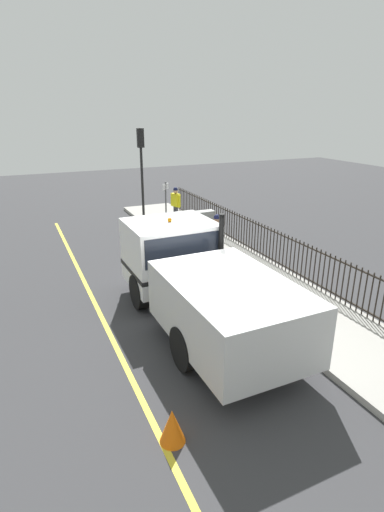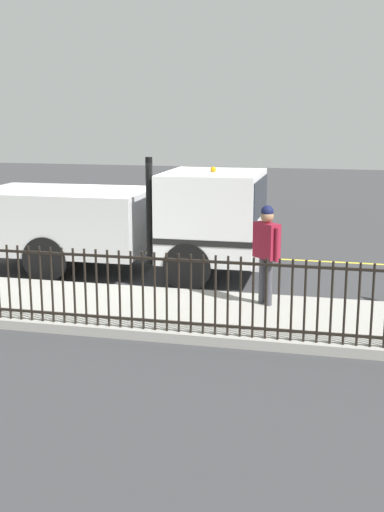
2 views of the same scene
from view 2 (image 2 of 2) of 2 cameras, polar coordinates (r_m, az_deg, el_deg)
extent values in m
plane|color=#38383A|center=(14.47, -5.96, -1.49)|extent=(56.99, 56.99, 0.00)
cube|color=#A3A099|center=(11.95, -10.39, -4.25)|extent=(2.58, 25.91, 0.15)
cube|color=yellow|center=(16.49, -3.45, 0.29)|extent=(0.12, 23.32, 0.01)
cube|color=white|center=(13.73, 1.84, 3.64)|extent=(2.36, 2.00, 1.78)
cube|color=black|center=(13.67, 1.85, 5.26)|extent=(2.18, 2.04, 0.78)
cube|color=silver|center=(14.74, -10.96, 3.13)|extent=(2.39, 3.72, 1.32)
cube|color=silver|center=(13.70, 6.19, 0.42)|extent=(2.22, 0.23, 0.36)
cube|color=black|center=(13.79, 1.83, 2.03)|extent=(2.38, 2.02, 0.12)
cylinder|color=black|center=(14.95, 1.46, 0.91)|extent=(0.31, 0.96, 0.96)
cylinder|color=black|center=(12.95, -0.34, -0.89)|extent=(0.31, 0.96, 0.96)
cylinder|color=black|center=(15.80, -9.36, 1.38)|extent=(0.31, 0.96, 0.96)
cylinder|color=black|center=(13.93, -12.56, -0.25)|extent=(0.31, 0.96, 0.96)
sphere|color=orange|center=(13.61, 1.86, 7.54)|extent=(0.12, 0.12, 0.12)
cylinder|color=black|center=(12.97, -3.72, 3.90)|extent=(0.14, 0.14, 2.13)
cube|color=maroon|center=(11.37, 6.51, 1.35)|extent=(0.50, 0.51, 0.62)
sphere|color=#997051|center=(11.30, 6.56, 3.46)|extent=(0.23, 0.23, 0.23)
sphere|color=#14193F|center=(11.28, 6.57, 3.86)|extent=(0.22, 0.22, 0.22)
cylinder|color=#3F3F47|center=(11.47, 6.70, -2.28)|extent=(0.12, 0.12, 0.83)
cylinder|color=#3F3F47|center=(11.60, 6.14, -2.10)|extent=(0.12, 0.12, 0.83)
cylinder|color=maroon|center=(11.17, 7.42, 0.96)|extent=(0.09, 0.09, 0.59)
cylinder|color=maroon|center=(11.59, 5.63, 1.42)|extent=(0.09, 0.09, 0.59)
cylinder|color=black|center=(11.01, -15.67, -2.20)|extent=(0.04, 0.04, 1.23)
cylinder|color=black|center=(10.92, -14.80, -2.27)|extent=(0.04, 0.04, 1.23)
cylinder|color=black|center=(10.83, -13.91, -2.34)|extent=(0.04, 0.04, 1.23)
cylinder|color=black|center=(10.75, -13.01, -2.41)|extent=(0.04, 0.04, 1.23)
cylinder|color=black|center=(10.67, -12.10, -2.48)|extent=(0.04, 0.04, 1.23)
cylinder|color=black|center=(10.59, -11.17, -2.55)|extent=(0.04, 0.04, 1.23)
cylinder|color=black|center=(10.51, -10.23, -2.62)|extent=(0.04, 0.04, 1.23)
cylinder|color=black|center=(10.44, -9.27, -2.69)|extent=(0.04, 0.04, 1.23)
cylinder|color=black|center=(10.37, -8.30, -2.76)|extent=(0.04, 0.04, 1.23)
cylinder|color=black|center=(10.30, -7.32, -2.83)|extent=(0.04, 0.04, 1.23)
cylinder|color=black|center=(10.24, -6.32, -2.90)|extent=(0.04, 0.04, 1.23)
cylinder|color=black|center=(10.18, -5.31, -2.97)|extent=(0.04, 0.04, 1.23)
cylinder|color=black|center=(10.12, -4.29, -3.04)|extent=(0.04, 0.04, 1.23)
cylinder|color=black|center=(10.06, -3.26, -3.11)|extent=(0.04, 0.04, 1.23)
cylinder|color=black|center=(10.01, -2.22, -3.18)|extent=(0.04, 0.04, 1.23)
cylinder|color=black|center=(9.97, -1.17, -3.25)|extent=(0.04, 0.04, 1.23)
cylinder|color=black|center=(9.92, -0.11, -3.32)|extent=(0.04, 0.04, 1.23)
cylinder|color=black|center=(9.88, 0.97, -3.39)|extent=(0.04, 0.04, 1.23)
cylinder|color=black|center=(9.84, 2.05, -3.46)|extent=(0.04, 0.04, 1.23)
cylinder|color=black|center=(9.81, 3.14, -3.53)|extent=(0.04, 0.04, 1.23)
cylinder|color=black|center=(9.78, 4.23, -3.59)|extent=(0.04, 0.04, 1.23)
cylinder|color=black|center=(9.75, 5.34, -3.66)|extent=(0.04, 0.04, 1.23)
cylinder|color=black|center=(9.73, 6.45, -3.72)|extent=(0.04, 0.04, 1.23)
cylinder|color=black|center=(9.71, 7.56, -3.79)|extent=(0.04, 0.04, 1.23)
cylinder|color=black|center=(9.69, 8.68, -3.85)|extent=(0.04, 0.04, 1.23)
cylinder|color=black|center=(9.68, 9.80, -3.91)|extent=(0.04, 0.04, 1.23)
cylinder|color=black|center=(9.67, 10.92, -3.97)|extent=(0.04, 0.04, 1.23)
cylinder|color=black|center=(9.67, 12.05, -4.03)|extent=(0.04, 0.04, 1.23)
cylinder|color=black|center=(9.67, 13.18, -4.09)|extent=(0.04, 0.04, 1.23)
cylinder|color=black|center=(9.67, 14.30, -4.14)|extent=(0.04, 0.04, 1.23)
cylinder|color=black|center=(9.67, 15.43, -4.20)|extent=(0.04, 0.04, 1.23)
cube|color=black|center=(10.63, -13.15, 0.29)|extent=(0.04, 22.02, 0.04)
cube|color=black|center=(10.88, -12.89, -4.80)|extent=(0.04, 22.02, 0.04)
cone|color=orange|center=(17.43, -13.44, 1.67)|extent=(0.44, 0.44, 0.62)
camera|label=1|loc=(21.31, -23.94, 15.96)|focal=28.06mm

